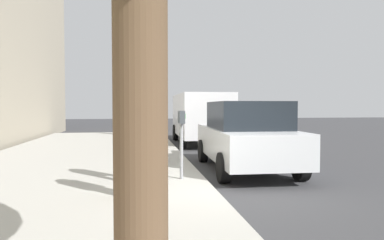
{
  "coord_description": "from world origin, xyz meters",
  "views": [
    {
      "loc": [
        -6.3,
        1.4,
        1.65
      ],
      "look_at": [
        0.53,
        0.31,
        1.38
      ],
      "focal_mm": 32.21,
      "sensor_mm": 36.0,
      "label": 1
    }
  ],
  "objects_px": {
    "parking_meter": "(181,130)",
    "parked_sedan_near": "(245,136)",
    "pedestrian_at_meter": "(132,130)",
    "pedestrian_bystander": "(133,132)",
    "parked_van_far": "(200,115)",
    "traffic_signal": "(155,87)"
  },
  "relations": [
    {
      "from": "pedestrian_at_meter",
      "to": "parked_sedan_near",
      "type": "bearing_deg",
      "value": 25.64
    },
    {
      "from": "parking_meter",
      "to": "traffic_signal",
      "type": "xyz_separation_m",
      "value": [
        9.8,
        0.03,
        1.41
      ]
    },
    {
      "from": "pedestrian_bystander",
      "to": "parked_van_far",
      "type": "xyz_separation_m",
      "value": [
        9.23,
        -2.82,
        0.02
      ]
    },
    {
      "from": "pedestrian_bystander",
      "to": "traffic_signal",
      "type": "distance_m",
      "value": 11.21
    },
    {
      "from": "traffic_signal",
      "to": "pedestrian_bystander",
      "type": "bearing_deg",
      "value": 175.17
    },
    {
      "from": "traffic_signal",
      "to": "parking_meter",
      "type": "bearing_deg",
      "value": -179.85
    },
    {
      "from": "traffic_signal",
      "to": "parked_van_far",
      "type": "bearing_deg",
      "value": -134.71
    },
    {
      "from": "parked_sedan_near",
      "to": "parking_meter",
      "type": "bearing_deg",
      "value": 128.69
    },
    {
      "from": "parking_meter",
      "to": "pedestrian_at_meter",
      "type": "bearing_deg",
      "value": 92.88
    },
    {
      "from": "pedestrian_at_meter",
      "to": "pedestrian_bystander",
      "type": "bearing_deg",
      "value": -91.04
    },
    {
      "from": "parked_van_far",
      "to": "traffic_signal",
      "type": "xyz_separation_m",
      "value": [
        1.86,
        1.88,
        1.32
      ]
    },
    {
      "from": "parked_van_far",
      "to": "traffic_signal",
      "type": "height_order",
      "value": "traffic_signal"
    },
    {
      "from": "parking_meter",
      "to": "traffic_signal",
      "type": "relative_size",
      "value": 0.39
    },
    {
      "from": "parking_meter",
      "to": "pedestrian_at_meter",
      "type": "relative_size",
      "value": 0.81
    },
    {
      "from": "parking_meter",
      "to": "parked_sedan_near",
      "type": "height_order",
      "value": "parked_sedan_near"
    },
    {
      "from": "parking_meter",
      "to": "traffic_signal",
      "type": "bearing_deg",
      "value": 0.15
    },
    {
      "from": "pedestrian_bystander",
      "to": "parked_sedan_near",
      "type": "bearing_deg",
      "value": -21.36
    },
    {
      "from": "pedestrian_at_meter",
      "to": "parked_van_far",
      "type": "bearing_deg",
      "value": 67.72
    },
    {
      "from": "pedestrian_bystander",
      "to": "parking_meter",
      "type": "bearing_deg",
      "value": -12.6
    },
    {
      "from": "parking_meter",
      "to": "pedestrian_bystander",
      "type": "xyz_separation_m",
      "value": [
        -1.3,
        0.96,
        0.07
      ]
    },
    {
      "from": "parking_meter",
      "to": "parked_sedan_near",
      "type": "relative_size",
      "value": 0.32
    },
    {
      "from": "parking_meter",
      "to": "pedestrian_bystander",
      "type": "relative_size",
      "value": 0.77
    }
  ]
}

